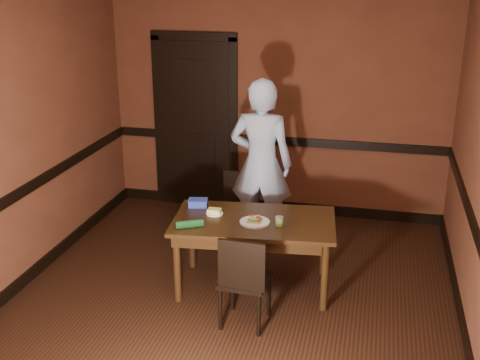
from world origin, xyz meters
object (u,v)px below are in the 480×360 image
at_px(food_tub, 198,203).
at_px(person, 261,164).
at_px(chair_far, 238,212).
at_px(chair_near, 245,278).
at_px(sandwich_plate, 255,221).
at_px(dining_table, 254,254).
at_px(cheese_saucer, 214,212).
at_px(sauce_jar, 279,221).

bearing_deg(food_tub, person, 48.85).
bearing_deg(chair_far, chair_near, -70.81).
distance_m(chair_far, sandwich_plate, 1.00).
relative_size(dining_table, cheese_saucer, 9.05).
bearing_deg(food_tub, sauce_jar, -28.05).
height_order(person, sauce_jar, person).
relative_size(chair_near, sauce_jar, 9.79).
distance_m(chair_near, food_tub, 1.06).
height_order(dining_table, food_tub, food_tub).
bearing_deg(chair_near, cheese_saucer, -52.28).
height_order(sandwich_plate, sauce_jar, sauce_jar).
height_order(chair_far, food_tub, chair_far).
height_order(chair_near, food_tub, chair_near).
xyz_separation_m(chair_near, cheese_saucer, (-0.44, 0.65, 0.29)).
height_order(person, food_tub, person).
bearing_deg(sauce_jar, dining_table, 161.54).
distance_m(chair_far, person, 0.57).
height_order(chair_far, chair_near, chair_near).
bearing_deg(dining_table, person, 91.46).
bearing_deg(dining_table, chair_near, -91.01).
distance_m(sauce_jar, food_tub, 0.87).
xyz_separation_m(cheese_saucer, food_tub, (-0.20, 0.13, 0.02)).
xyz_separation_m(sandwich_plate, cheese_saucer, (-0.41, 0.12, 0.00)).
distance_m(person, sandwich_plate, 1.06).
bearing_deg(chair_far, person, 38.44).
bearing_deg(food_tub, chair_far, 58.25).
height_order(chair_far, person, person).
relative_size(chair_near, cheese_saucer, 5.16).
relative_size(dining_table, food_tub, 7.20).
relative_size(chair_near, person, 0.46).
relative_size(chair_far, person, 0.44).
distance_m(person, food_tub, 0.92).
bearing_deg(chair_near, sandwich_plate, -82.84).
distance_m(chair_far, sauce_jar, 1.12).
bearing_deg(chair_far, cheese_saucer, -89.83).
bearing_deg(person, sandwich_plate, 98.36).
height_order(chair_near, person, person).
xyz_separation_m(dining_table, chair_near, (0.06, -0.61, 0.07)).
bearing_deg(food_tub, chair_near, -61.50).
bearing_deg(cheese_saucer, food_tub, 146.65).
bearing_deg(person, cheese_saucer, 74.14).
bearing_deg(sauce_jar, chair_near, -110.02).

